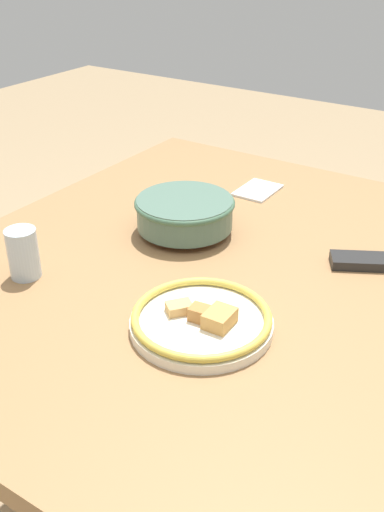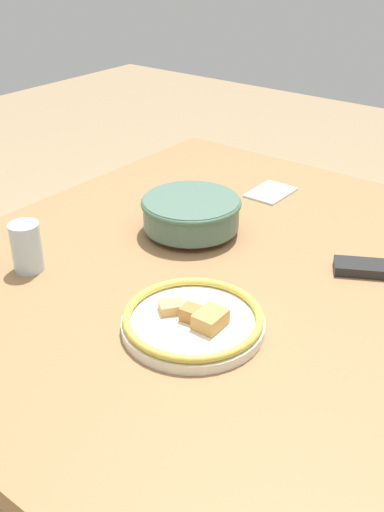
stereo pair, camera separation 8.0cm
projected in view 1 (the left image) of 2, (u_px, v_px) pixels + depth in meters
ground_plane at (207, 506)px, 1.60m from camera, size 8.00×8.00×0.00m
dining_table at (211, 296)px, 1.27m from camera, size 1.23×1.05×0.76m
noodle_bowl at (185, 213)px, 1.32m from camera, size 0.22×0.22×0.08m
food_plate at (202, 320)px, 1.02m from camera, size 0.25×0.25×0.05m
tv_remote at (374, 262)px, 1.21m from camera, size 0.13×0.18×0.02m
drinking_glass at (23, 253)px, 1.16m from camera, size 0.06×0.06×0.10m
folded_napkin at (258, 190)px, 1.55m from camera, size 0.13×0.09×0.01m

